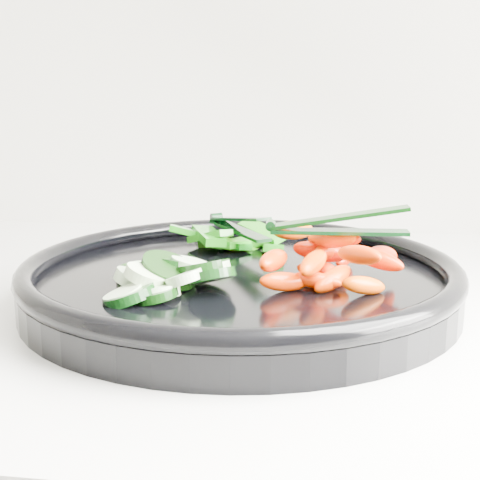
# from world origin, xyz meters

# --- Properties ---
(veggie_tray) EXTENTS (0.46, 0.46, 0.04)m
(veggie_tray) POSITION_xyz_m (0.25, 1.67, 0.95)
(veggie_tray) COLOR black
(veggie_tray) RESTS_ON counter
(cucumber_pile) EXTENTS (0.12, 0.12, 0.04)m
(cucumber_pile) POSITION_xyz_m (0.19, 1.63, 0.96)
(cucumber_pile) COLOR black
(cucumber_pile) RESTS_ON veggie_tray
(carrot_pile) EXTENTS (0.12, 0.15, 0.05)m
(carrot_pile) POSITION_xyz_m (0.32, 1.66, 0.98)
(carrot_pile) COLOR #E45D00
(carrot_pile) RESTS_ON veggie_tray
(pepper_pile) EXTENTS (0.12, 0.10, 0.03)m
(pepper_pile) POSITION_xyz_m (0.22, 1.77, 0.96)
(pepper_pile) COLOR #136E0A
(pepper_pile) RESTS_ON veggie_tray
(tong_carrot) EXTENTS (0.11, 0.02, 0.02)m
(tong_carrot) POSITION_xyz_m (0.32, 1.65, 1.00)
(tong_carrot) COLOR black
(tong_carrot) RESTS_ON carrot_pile
(tong_pepper) EXTENTS (0.08, 0.10, 0.02)m
(tong_pepper) POSITION_xyz_m (0.23, 1.77, 0.98)
(tong_pepper) COLOR black
(tong_pepper) RESTS_ON pepper_pile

